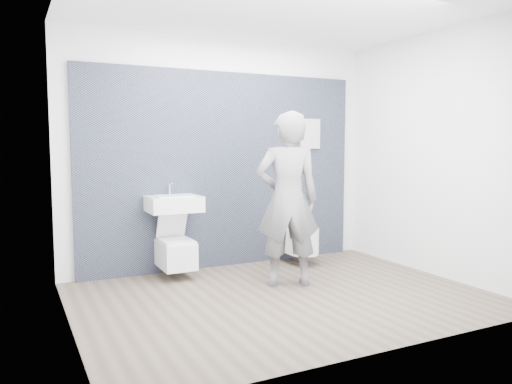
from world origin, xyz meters
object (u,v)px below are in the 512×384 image
washbasin (174,203)px  toilet_square (176,252)px  toilet_rounded (300,240)px  visitor (288,199)px

washbasin → toilet_square: size_ratio=0.88×
toilet_square → toilet_rounded: toilet_square is taller
toilet_square → toilet_rounded: size_ratio=1.09×
toilet_rounded → toilet_square: bearing=178.1°
toilet_square → visitor: 1.44m
toilet_square → toilet_rounded: (1.62, -0.05, 0.01)m
toilet_rounded → washbasin: bearing=176.8°
washbasin → toilet_square: 0.56m
washbasin → visitor: size_ratio=0.32×
toilet_square → visitor: bearing=-40.3°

